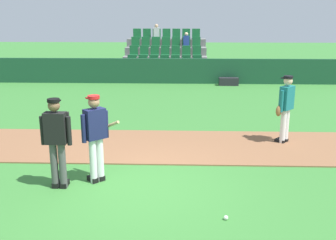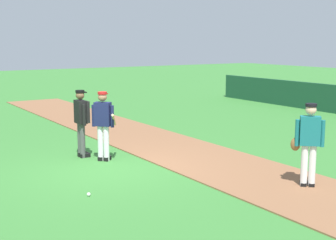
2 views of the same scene
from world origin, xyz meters
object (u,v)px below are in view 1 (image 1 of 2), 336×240
(umpire_home_plate, at_px, (57,138))
(baseball, at_px, (226,218))
(batter_navy_jersey, at_px, (96,135))
(runner_teal_jersey, at_px, (286,107))
(equipment_bag, at_px, (229,82))

(umpire_home_plate, xyz_separation_m, baseball, (3.09, -1.16, -0.96))
(batter_navy_jersey, height_order, runner_teal_jersey, same)
(umpire_home_plate, distance_m, equipment_bag, 12.34)
(batter_navy_jersey, distance_m, baseball, 2.97)
(umpire_home_plate, distance_m, baseball, 3.43)
(baseball, bearing_deg, umpire_home_plate, 159.45)
(umpire_home_plate, xyz_separation_m, runner_teal_jersey, (4.99, 2.89, -0.04))
(batter_navy_jersey, relative_size, baseball, 23.78)
(batter_navy_jersey, xyz_separation_m, baseball, (2.42, -1.46, -0.93))
(batter_navy_jersey, relative_size, runner_teal_jersey, 1.00)
(umpire_home_plate, height_order, equipment_bag, umpire_home_plate)
(runner_teal_jersey, bearing_deg, batter_navy_jersey, -149.07)
(batter_navy_jersey, bearing_deg, baseball, -31.16)
(baseball, bearing_deg, batter_navy_jersey, 148.84)
(batter_navy_jersey, height_order, equipment_bag, batter_navy_jersey)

